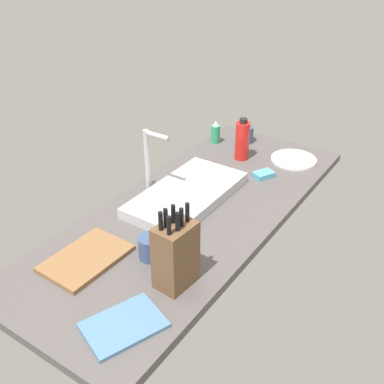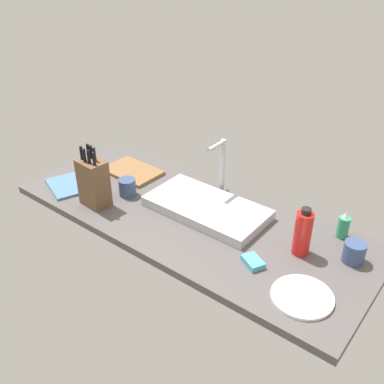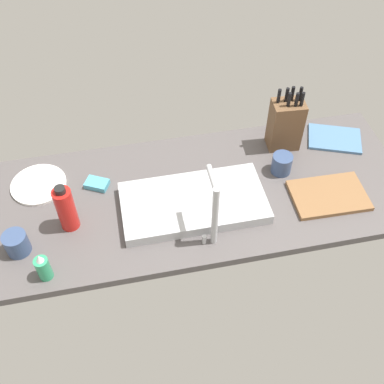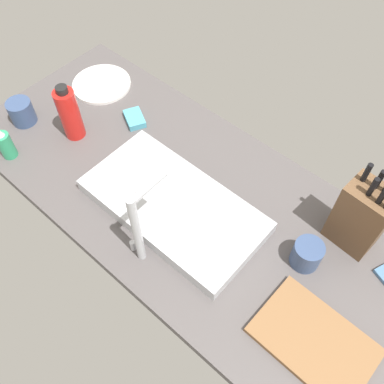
{
  "view_description": "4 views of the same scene",
  "coord_description": "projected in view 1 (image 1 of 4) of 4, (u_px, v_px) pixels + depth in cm",
  "views": [
    {
      "loc": [
        -131.75,
        -87.95,
        105.94
      ],
      "look_at": [
        1.12,
        1.75,
        10.27
      ],
      "focal_mm": 42.85,
      "sensor_mm": 36.0,
      "label": 1
    },
    {
      "loc": [
        103.2,
        -129.47,
        115.14
      ],
      "look_at": [
        -1.74,
        3.91,
        13.09
      ],
      "focal_mm": 41.06,
      "sensor_mm": 36.0,
      "label": 2
    },
    {
      "loc": [
        28.13,
        119.55,
        144.39
      ],
      "look_at": [
        4.64,
        4.18,
        9.29
      ],
      "focal_mm": 43.76,
      "sensor_mm": 36.0,
      "label": 3
    },
    {
      "loc": [
        -45.56,
        55.15,
        112.22
      ],
      "look_at": [
        2.2,
        0.93,
        8.92
      ],
      "focal_mm": 39.37,
      "sensor_mm": 36.0,
      "label": 4
    }
  ],
  "objects": [
    {
      "name": "coffee_mug",
      "position": [
        150.0,
        247.0,
        1.59
      ],
      "size": [
        8.27,
        8.27,
        8.42
      ],
      "primitive_type": "cylinder",
      "color": "#384C75",
      "rests_on": "countertop_slab"
    },
    {
      "name": "faucet",
      "position": [
        150.0,
        158.0,
        1.92
      ],
      "size": [
        5.5,
        12.68,
        28.81
      ],
      "color": "#B7BABF",
      "rests_on": "countertop_slab"
    },
    {
      "name": "soap_bottle",
      "position": [
        215.0,
        133.0,
        2.42
      ],
      "size": [
        4.92,
        4.92,
        12.33
      ],
      "color": "#2D9966",
      "rests_on": "countertop_slab"
    },
    {
      "name": "dish_towel",
      "position": [
        124.0,
        325.0,
        1.34
      ],
      "size": [
        26.92,
        23.13,
        1.2
      ],
      "primitive_type": "cube",
      "rotation": [
        0.0,
        0.0,
        -0.37
      ],
      "color": "teal",
      "rests_on": "countertop_slab"
    },
    {
      "name": "countertop_slab",
      "position": [
        194.0,
        212.0,
        1.89
      ],
      "size": [
        167.61,
        67.12,
        3.5
      ],
      "primitive_type": "cube",
      "color": "#514C4C",
      "rests_on": "ground"
    },
    {
      "name": "dish_sponge",
      "position": [
        264.0,
        174.0,
        2.11
      ],
      "size": [
        10.75,
        9.45,
        2.4
      ],
      "primitive_type": "cube",
      "rotation": [
        0.0,
        0.0,
        -0.47
      ],
      "color": "#4CA3BC",
      "rests_on": "countertop_slab"
    },
    {
      "name": "knife_block",
      "position": [
        176.0,
        254.0,
        1.44
      ],
      "size": [
        13.86,
        10.43,
        28.92
      ],
      "rotation": [
        0.0,
        0.0,
        -0.07
      ],
      "color": "brown",
      "rests_on": "countertop_slab"
    },
    {
      "name": "dinner_plate",
      "position": [
        294.0,
        160.0,
        2.26
      ],
      "size": [
        22.14,
        22.14,
        1.2
      ],
      "primitive_type": "cylinder",
      "color": "white",
      "rests_on": "countertop_slab"
    },
    {
      "name": "water_bottle",
      "position": [
        242.0,
        140.0,
        2.23
      ],
      "size": [
        6.94,
        6.94,
        20.97
      ],
      "color": "red",
      "rests_on": "countertop_slab"
    },
    {
      "name": "sink_basin",
      "position": [
        187.0,
        194.0,
        1.94
      ],
      "size": [
        55.36,
        28.57,
        4.49
      ],
      "primitive_type": "cube",
      "color": "#B7BABF",
      "rests_on": "countertop_slab"
    },
    {
      "name": "ceramic_cup",
      "position": [
        245.0,
        134.0,
        2.43
      ],
      "size": [
        8.58,
        8.58,
        8.61
      ],
      "primitive_type": "cylinder",
      "color": "#384C75",
      "rests_on": "countertop_slab"
    },
    {
      "name": "cutting_board",
      "position": [
        86.0,
        258.0,
        1.59
      ],
      "size": [
        29.77,
        20.47,
        1.8
      ],
      "primitive_type": "cube",
      "rotation": [
        0.0,
        0.0,
        -0.02
      ],
      "color": "brown",
      "rests_on": "countertop_slab"
    }
  ]
}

